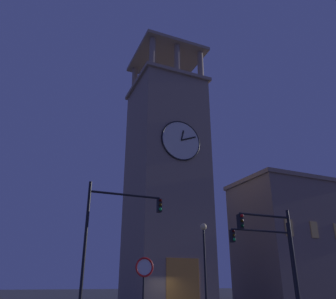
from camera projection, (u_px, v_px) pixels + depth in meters
name	position (u px, v px, depth m)	size (l,w,h in m)	color
clocktower	(166.00, 179.00, 36.38)	(7.95, 8.16, 30.44)	gray
adjacent_wing_building	(298.00, 239.00, 41.71)	(14.83, 9.33, 14.07)	gray
traffic_signal_near	(110.00, 228.00, 17.25)	(4.12, 0.41, 6.89)	black
traffic_signal_mid	(272.00, 252.00, 21.10)	(4.63, 0.41, 5.65)	black
traffic_signal_far	(276.00, 245.00, 17.46)	(3.39, 0.41, 5.66)	black
street_lamp	(204.00, 250.00, 21.84)	(0.44, 0.44, 5.65)	black
no_horn_sign	(144.00, 273.00, 13.57)	(0.78, 0.14, 2.90)	black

